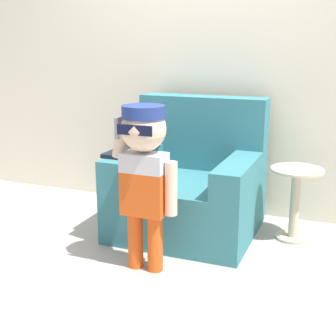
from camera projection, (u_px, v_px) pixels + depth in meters
ground_plane at (166, 241)px, 3.46m from camera, size 10.00×10.00×0.00m
wall_back at (204, 58)px, 3.88m from camera, size 10.00×0.05×2.60m
armchair at (190, 185)px, 3.61m from camera, size 1.05×0.95×1.01m
person_child at (145, 163)px, 2.86m from camera, size 0.43×0.32×1.06m
side_table at (295, 197)px, 3.43m from camera, size 0.38×0.38×0.54m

